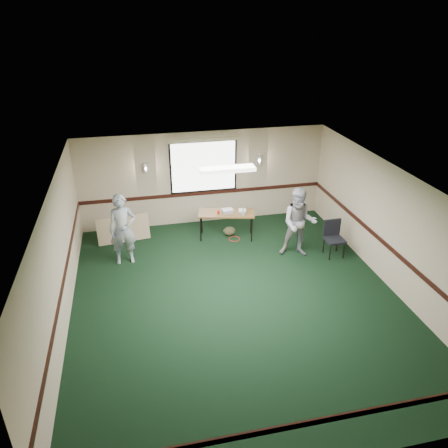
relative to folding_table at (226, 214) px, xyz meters
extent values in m
plane|color=black|center=(-0.41, -2.86, -0.69)|extent=(8.00, 8.00, 0.00)
plane|color=tan|center=(-0.41, 1.14, 0.66)|extent=(7.00, 0.00, 7.00)
plane|color=tan|center=(-0.41, -6.86, 0.66)|extent=(7.00, 0.00, 7.00)
plane|color=tan|center=(-3.91, -2.86, 0.66)|extent=(0.00, 8.00, 8.00)
plane|color=tan|center=(3.09, -2.86, 0.66)|extent=(0.00, 8.00, 8.00)
plane|color=white|center=(-0.41, -2.86, 2.01)|extent=(8.00, 8.00, 0.00)
cube|color=black|center=(-0.41, 1.13, 0.21)|extent=(7.00, 0.03, 0.10)
cube|color=black|center=(-0.41, -6.84, 0.21)|extent=(7.00, 0.03, 0.10)
cube|color=black|center=(-3.89, -2.86, 0.21)|extent=(0.03, 8.00, 0.10)
cube|color=black|center=(3.08, -2.86, 0.21)|extent=(0.03, 8.00, 0.10)
cube|color=black|center=(-0.41, 1.12, 1.01)|extent=(1.90, 0.01, 1.50)
cube|color=white|center=(-0.41, 1.11, 1.01)|extent=(1.80, 0.02, 1.40)
cube|color=tan|center=(-0.41, 1.11, 1.78)|extent=(2.05, 0.08, 0.10)
cylinder|color=silver|center=(-2.01, 1.08, 1.11)|extent=(0.16, 0.16, 0.25)
cylinder|color=silver|center=(1.19, 1.08, 1.11)|extent=(0.16, 0.16, 0.25)
cube|color=white|center=(-0.41, -1.86, 1.95)|extent=(1.20, 0.32, 0.08)
cube|color=#543418|center=(0.00, 0.00, 0.03)|extent=(1.59, 0.93, 0.04)
cylinder|color=black|center=(-0.72, -0.08, -0.34)|extent=(0.04, 0.04, 0.71)
cylinder|color=black|center=(0.62, -0.39, -0.34)|extent=(0.04, 0.04, 0.71)
cylinder|color=black|center=(-0.62, 0.39, -0.34)|extent=(0.04, 0.04, 0.71)
cylinder|color=black|center=(0.72, 0.08, -0.34)|extent=(0.04, 0.04, 0.71)
cube|color=gray|center=(0.03, -0.01, 0.10)|extent=(0.29, 0.24, 0.10)
cube|color=white|center=(0.44, -0.01, 0.08)|extent=(0.24, 0.21, 0.05)
cylinder|color=#AD210B|center=(-0.22, -0.03, 0.11)|extent=(0.07, 0.07, 0.11)
cylinder|color=#94BDF3|center=(0.40, -0.25, 0.15)|extent=(0.05, 0.05, 0.18)
ellipsoid|color=#433E26|center=(0.11, 0.10, -0.57)|extent=(0.38, 0.31, 0.25)
torus|color=red|center=(0.19, -0.17, -0.69)|extent=(0.39, 0.39, 0.02)
cube|color=tan|center=(-2.76, 0.38, -0.34)|extent=(1.40, 0.39, 0.71)
cube|color=black|center=(2.46, -1.56, -0.24)|extent=(0.45, 0.45, 0.06)
cube|color=black|center=(2.45, -1.34, 0.00)|extent=(0.45, 0.05, 0.45)
cylinder|color=black|center=(2.27, -1.75, -0.48)|extent=(0.03, 0.03, 0.42)
cylinder|color=black|center=(2.65, -1.75, -0.48)|extent=(0.03, 0.03, 0.42)
cylinder|color=black|center=(2.26, -1.37, -0.48)|extent=(0.03, 0.03, 0.42)
cylinder|color=black|center=(2.64, -1.37, -0.48)|extent=(0.03, 0.03, 0.42)
imported|color=#3E5188|center=(-2.73, -0.72, 0.20)|extent=(0.67, 0.45, 1.79)
imported|color=#7685B8|center=(1.56, -1.31, 0.21)|extent=(1.05, 0.92, 1.81)
camera|label=1|loc=(-2.36, -10.41, 5.00)|focal=35.00mm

